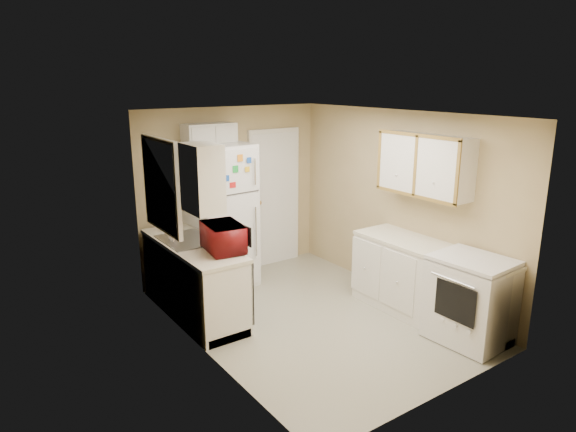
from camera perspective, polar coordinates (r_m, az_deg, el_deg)
floor at (r=6.28m, az=2.66°, el=-11.18°), size 3.80×3.80×0.00m
ceiling at (r=5.64m, az=2.97°, el=11.24°), size 3.80×3.80×0.00m
wall_left at (r=5.14m, az=-9.65°, el=-2.98°), size 3.80×3.80×0.00m
wall_right at (r=6.77m, az=12.24°, el=1.27°), size 3.80×3.80×0.00m
wall_back at (r=7.39m, az=-6.23°, el=2.70°), size 2.80×2.80×0.00m
wall_front at (r=4.57m, az=17.59°, el=-5.84°), size 2.80×2.80×0.00m
left_counter at (r=6.29m, az=-10.44°, el=-6.89°), size 0.60×1.80×0.90m
dishwasher at (r=5.89m, az=-5.40°, el=-7.81°), size 0.03×0.58×0.72m
sink at (r=6.28m, az=-11.19°, el=-2.98°), size 0.54×0.74×0.16m
microwave at (r=5.78m, az=-7.16°, el=-2.42°), size 0.60×0.38×0.37m
soap_bottle at (r=6.63m, az=-12.83°, el=-0.85°), size 0.09×0.09×0.19m
window_blinds at (r=6.00m, az=-13.82°, el=3.34°), size 0.10×0.98×1.08m
upper_cabinet_left at (r=5.25m, az=-9.50°, el=4.16°), size 0.30×0.45×0.70m
refrigerator at (r=6.98m, az=-7.67°, el=0.02°), size 0.85×0.83×1.95m
cabinet_over_fridge at (r=6.95m, az=-8.73°, el=8.51°), size 0.70×0.30×0.40m
interior_door at (r=7.75m, az=-1.51°, el=2.00°), size 0.86×0.06×2.08m
right_counter at (r=6.28m, az=15.32°, el=-7.22°), size 0.60×2.00×0.90m
stove at (r=5.90m, az=19.54°, el=-8.73°), size 0.69×0.83×0.96m
upper_cabinet_right at (r=6.22m, az=14.96°, el=5.54°), size 0.30×1.20×0.70m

